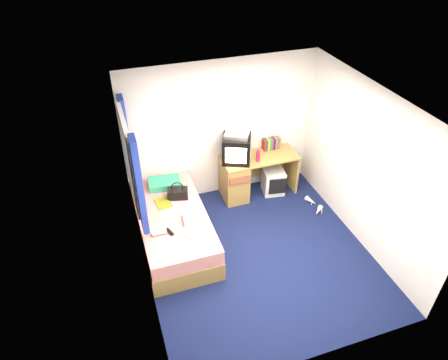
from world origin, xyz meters
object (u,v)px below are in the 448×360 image
object	(u,v)px
pink_water_bottle	(258,156)
magazine	(163,203)
bed	(173,227)
towel	(193,218)
storage_cube	(273,181)
white_heels	(315,206)
aerosol_can	(249,153)
picture_frame	(278,143)
water_bottle	(159,233)
pillow	(165,183)
colour_swatch_fan	(189,236)
vcr	(237,135)
remote_control	(170,232)
handbag	(178,193)
desk	(243,176)
crt_tv	(237,149)

from	to	relation	value
pink_water_bottle	magazine	xyz separation A→B (m)	(-1.68, -0.33, -0.30)
bed	towel	xyz separation A→B (m)	(0.26, -0.25, 0.32)
bed	magazine	world-z (taller)	magazine
storage_cube	white_heels	distance (m)	0.84
towel	magazine	distance (m)	0.62
bed	aerosol_can	distance (m)	1.78
picture_frame	water_bottle	size ratio (longest dim) A/B	0.70
pillow	water_bottle	size ratio (longest dim) A/B	2.53
colour_swatch_fan	vcr	bearing A→B (deg)	47.99
storage_cube	towel	bearing A→B (deg)	-142.89
magazine	remote_control	bearing A→B (deg)	-93.33
handbag	remote_control	world-z (taller)	handbag
vcr	white_heels	distance (m)	1.82
water_bottle	colour_swatch_fan	bearing A→B (deg)	-23.24
water_bottle	remote_control	bearing A→B (deg)	-2.86
towel	magazine	xyz separation A→B (m)	(-0.34, 0.52, -0.04)
storage_cube	pink_water_bottle	size ratio (longest dim) A/B	2.28
vcr	white_heels	xyz separation A→B (m)	(1.16, -0.74, -1.19)
water_bottle	white_heels	bearing A→B (deg)	8.23
aerosol_can	water_bottle	world-z (taller)	aerosol_can
vcr	water_bottle	bearing A→B (deg)	-113.27
picture_frame	colour_swatch_fan	world-z (taller)	picture_frame
storage_cube	colour_swatch_fan	distance (m)	2.22
bed	water_bottle	xyz separation A→B (m)	(-0.26, -0.39, 0.31)
pillow	white_heels	world-z (taller)	pillow
pink_water_bottle	remote_control	distance (m)	2.01
desk	water_bottle	xyz separation A→B (m)	(-1.67, -1.12, 0.17)
pink_water_bottle	bed	bearing A→B (deg)	-159.42
vcr	pink_water_bottle	world-z (taller)	vcr
colour_swatch_fan	remote_control	xyz separation A→B (m)	(-0.23, 0.15, 0.00)
desk	handbag	bearing A→B (deg)	-162.07
aerosol_can	towel	xyz separation A→B (m)	(-1.25, -1.01, -0.26)
storage_cube	picture_frame	xyz separation A→B (m)	(0.17, 0.28, 0.60)
aerosol_can	towel	size ratio (longest dim) A/B	0.66
storage_cube	white_heels	size ratio (longest dim) A/B	0.90
pillow	picture_frame	size ratio (longest dim) A/B	3.62
desk	pink_water_bottle	bearing A→B (deg)	-34.70
storage_cube	desk	bearing A→B (deg)	179.98
bed	desk	size ratio (longest dim) A/B	1.54
colour_swatch_fan	remote_control	bearing A→B (deg)	146.35
picture_frame	towel	xyz separation A→B (m)	(-1.86, -1.19, -0.23)
bed	remote_control	xyz separation A→B (m)	(-0.12, -0.39, 0.28)
pillow	vcr	bearing A→B (deg)	2.19
crt_tv	vcr	xyz separation A→B (m)	(0.00, 0.00, 0.26)
remote_control	bed	bearing A→B (deg)	53.91
vcr	handbag	xyz separation A→B (m)	(-1.10, -0.40, -0.61)
water_bottle	aerosol_can	bearing A→B (deg)	32.83
bed	pillow	world-z (taller)	pillow
desk	remote_control	xyz separation A→B (m)	(-1.53, -1.13, 0.14)
pillow	handbag	world-z (taller)	handbag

